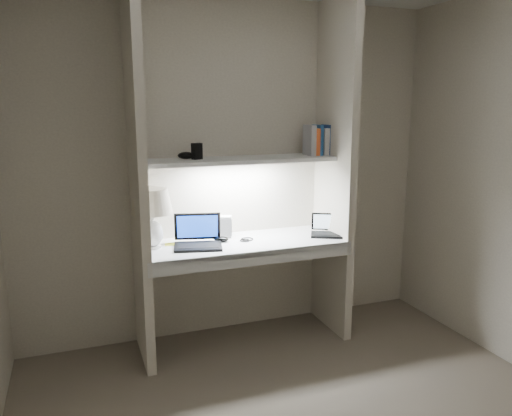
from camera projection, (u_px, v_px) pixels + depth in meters
name	position (u px, v px, depth m)	size (l,w,h in m)	color
back_wall	(231.00, 171.00, 3.76)	(3.20, 0.01, 2.50)	beige
alcove_panel_left	(138.00, 181.00, 3.26)	(0.06, 0.55, 2.50)	beige
alcove_panel_right	(335.00, 171.00, 3.76)	(0.06, 0.55, 2.50)	beige
desk	(244.00, 244.00, 3.61)	(1.40, 0.55, 0.04)	white
desk_apron	(256.00, 258.00, 3.38)	(1.46, 0.03, 0.10)	silver
shelf	(239.00, 160.00, 3.58)	(1.40, 0.36, 0.03)	silver
strip_light	(239.00, 163.00, 3.58)	(0.60, 0.04, 0.01)	white
table_lamp	(152.00, 208.00, 3.38)	(0.28, 0.28, 0.42)	white
laptop_main	(198.00, 239.00, 3.48)	(0.38, 0.35, 0.22)	black
laptop_netbook	(327.00, 230.00, 3.78)	(0.31, 0.30, 0.16)	black
speaker	(224.00, 227.00, 3.71)	(0.11, 0.08, 0.16)	silver
mouse	(221.00, 239.00, 3.59)	(0.11, 0.07, 0.04)	black
cable_coil	(247.00, 239.00, 3.64)	(0.09, 0.09, 0.01)	black
sticky_note	(171.00, 244.00, 3.53)	(0.08, 0.08, 0.00)	#FCFF35
book_row	(319.00, 141.00, 3.78)	(0.22, 0.15, 0.23)	silver
shelf_box	(197.00, 151.00, 3.47)	(0.07, 0.05, 0.11)	black
shelf_gadget	(186.00, 155.00, 3.48)	(0.12, 0.08, 0.05)	black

